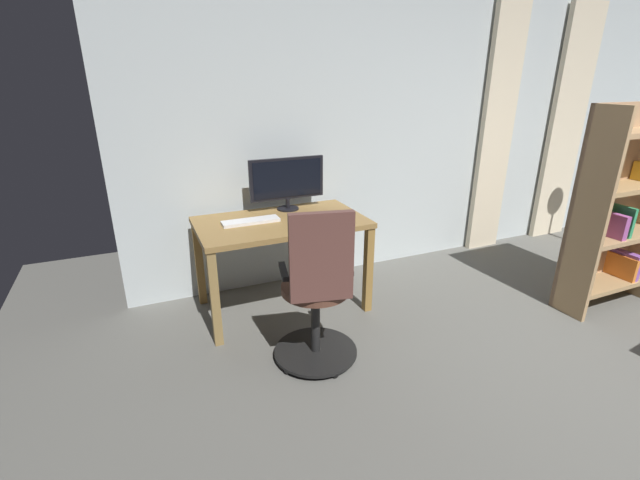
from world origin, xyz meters
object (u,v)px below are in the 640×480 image
Objects in this scene: office_chair at (317,296)px; computer_keyboard at (251,221)px; computer_monitor at (287,180)px; computer_mouse at (344,219)px; desk at (281,232)px; bookshelf at (618,211)px.

office_chair reaches higher than computer_keyboard.
computer_monitor is 0.59m from computer_mouse.
desk is 2.05× the size of computer_monitor.
computer_monitor is 2.63m from bookshelf.
bookshelf is (-2.51, 0.16, 0.30)m from office_chair.
computer_mouse is (-0.66, 0.24, 0.01)m from computer_keyboard.
computer_monitor is at bearing -149.08° from computer_keyboard.
computer_mouse is 0.06× the size of bookshelf.
bookshelf reaches higher than computer_monitor.
office_chair is at bearing 87.09° from desk.
computer_keyboard is at bearing -6.37° from desk.
computer_keyboard is at bearing 115.33° from office_chair.
bookshelf is (-2.47, 0.97, 0.14)m from desk.
office_chair is at bearing -3.65° from bookshelf.
desk is 1.18× the size of office_chair.
computer_mouse is (-0.47, -0.59, 0.27)m from office_chair.
computer_mouse reaches higher than desk.
computer_keyboard is (0.19, -0.83, 0.27)m from office_chair.
computer_monitor is 1.45× the size of computer_keyboard.
computer_mouse is at bearing 159.92° from computer_keyboard.
desk is at bearing -21.42° from bookshelf.
computer_keyboard is 2.87m from bookshelf.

